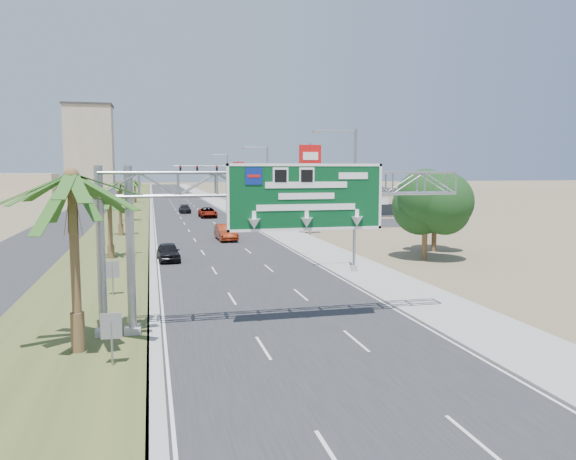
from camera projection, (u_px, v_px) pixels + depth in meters
The scene contains 31 objects.
ground at pixel (376, 416), 16.51m from camera, with size 600.00×600.00×0.00m, color #8C7A59.
road at pixel (180, 202), 122.72m from camera, with size 12.00×300.00×0.02m, color #28282B.
sidewalk_right at pixel (219, 202), 124.73m from camera, with size 4.00×300.00×0.10m, color #9E9B93.
median_grass at pixel (133, 203), 120.34m from camera, with size 7.00×300.00×0.12m, color #415123.
opposing_road at pixel (99, 204), 118.69m from camera, with size 8.00×300.00×0.02m, color #28282B.
sign_gantry at pixel (270, 196), 25.19m from camera, with size 16.75×1.24×7.50m.
palm_near at pixel (71, 178), 21.31m from camera, with size 5.70×5.70×8.35m.
palm_row_b at pixel (109, 199), 44.63m from camera, with size 3.99×3.99×5.95m.
palm_row_c at pixel (119, 184), 59.99m from camera, with size 3.99×3.99×6.75m.
palm_row_d at pixel (127, 190), 77.51m from camera, with size 3.99×3.99×5.45m.
palm_row_e at pixel (131, 182), 95.78m from camera, with size 3.99×3.99×6.15m.
palm_row_f at pixel (135, 181), 119.96m from camera, with size 3.99×3.99×5.75m.
streetlight_near at pixel (352, 206), 38.97m from camera, with size 3.27×0.44×10.00m.
streetlight_mid at pixel (266, 190), 67.94m from camera, with size 3.27×0.44×10.00m.
streetlight_far at pixel (227, 183), 102.70m from camera, with size 3.27×0.44×10.00m.
signal_mast at pixel (227, 185), 86.70m from camera, with size 10.28×0.71×8.00m.
store_building at pixel (342, 204), 85.23m from camera, with size 18.00×10.00×4.00m, color tan.
oak_near at pixel (426, 203), 44.68m from camera, with size 4.50×4.50×6.80m.
oak_far at pixel (435, 208), 49.33m from camera, with size 3.50×3.50×5.60m.
median_signback_a at pixel (111, 330), 20.30m from camera, with size 0.75×0.08×2.08m.
median_signback_b at pixel (112, 272), 31.72m from camera, with size 0.75×0.08×2.08m.
tower_distant at pixel (90, 146), 248.42m from camera, with size 20.00×16.00×35.00m, color tan.
building_distant_left at pixel (11, 184), 160.01m from camera, with size 24.00×14.00×6.00m, color tan.
building_distant_right at pixel (282, 186), 158.52m from camera, with size 20.00×12.00×5.00m, color tan.
car_left_lane at pixel (168, 252), 44.40m from camera, with size 1.69×4.20×1.43m, color black.
car_mid_lane at pixel (226, 232), 57.31m from camera, with size 1.75×5.02×1.65m, color maroon.
car_right_lane at pixel (208, 213), 84.26m from camera, with size 2.48×5.38×1.49m, color gray.
car_far at pixel (185, 209), 92.87m from camera, with size 1.86×4.57×1.33m, color black.
pole_sign_red_near at pixel (310, 162), 60.32m from camera, with size 2.41×0.39×10.05m.
pole_sign_blue at pixel (286, 180), 65.60m from camera, with size 2.02×0.62×7.98m.
pole_sign_red_far at pixel (239, 171), 101.84m from camera, with size 2.18×1.01×8.74m.
Camera 1 is at (-6.30, -14.74, 7.25)m, focal length 35.00 mm.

